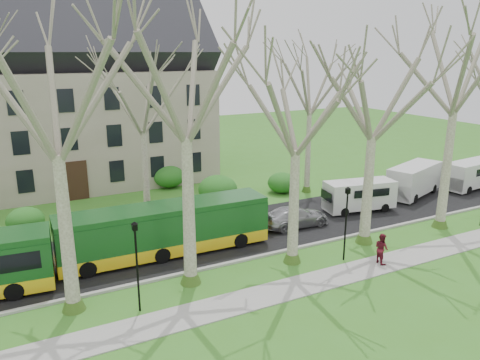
# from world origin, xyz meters

# --- Properties ---
(ground) EXTENTS (120.00, 120.00, 0.00)m
(ground) POSITION_xyz_m (0.00, 0.00, 0.00)
(ground) COLOR #397621
(ground) RESTS_ON ground
(sidewalk) EXTENTS (70.00, 2.00, 0.06)m
(sidewalk) POSITION_xyz_m (0.00, -2.50, 0.03)
(sidewalk) COLOR gray
(sidewalk) RESTS_ON ground
(road) EXTENTS (80.00, 8.00, 0.06)m
(road) POSITION_xyz_m (0.00, 5.50, 0.03)
(road) COLOR black
(road) RESTS_ON ground
(curb) EXTENTS (80.00, 0.25, 0.14)m
(curb) POSITION_xyz_m (0.00, 1.50, 0.07)
(curb) COLOR #A5A39E
(curb) RESTS_ON ground
(building) EXTENTS (26.50, 12.20, 16.00)m
(building) POSITION_xyz_m (-6.00, 24.00, 8.07)
(building) COLOR gray
(building) RESTS_ON ground
(tree_row_verge) EXTENTS (49.00, 7.00, 14.00)m
(tree_row_verge) POSITION_xyz_m (0.00, 0.30, 7.00)
(tree_row_verge) COLOR gray
(tree_row_verge) RESTS_ON ground
(tree_row_far) EXTENTS (33.00, 7.00, 12.00)m
(tree_row_far) POSITION_xyz_m (-1.33, 11.00, 6.00)
(tree_row_far) COLOR gray
(tree_row_far) RESTS_ON ground
(lamp_row) EXTENTS (36.22, 0.22, 4.30)m
(lamp_row) POSITION_xyz_m (-0.00, -1.00, 2.57)
(lamp_row) COLOR black
(lamp_row) RESTS_ON ground
(hedges) EXTENTS (30.60, 8.60, 2.00)m
(hedges) POSITION_xyz_m (-4.67, 14.00, 1.00)
(hedges) COLOR #2B611B
(hedges) RESTS_ON ground
(bus_follow) EXTENTS (12.36, 2.85, 3.07)m
(bus_follow) POSITION_xyz_m (-2.84, 4.46, 1.60)
(bus_follow) COLOR #154C1B
(bus_follow) RESTS_ON road
(sedan) EXTENTS (4.85, 2.15, 1.38)m
(sedan) POSITION_xyz_m (6.46, 4.68, 0.75)
(sedan) COLOR #9D9EA1
(sedan) RESTS_ON road
(van_a) EXTENTS (5.50, 2.85, 2.29)m
(van_a) POSITION_xyz_m (12.53, 5.21, 1.20)
(van_a) COLOR silver
(van_a) RESTS_ON road
(van_b) EXTENTS (6.30, 3.99, 2.58)m
(van_b) POSITION_xyz_m (19.15, 6.12, 1.35)
(van_b) COLOR silver
(van_b) RESTS_ON road
(van_c) EXTENTS (5.75, 2.55, 2.43)m
(van_c) POSITION_xyz_m (25.25, 5.30, 1.28)
(van_c) COLOR silver
(van_c) RESTS_ON road
(pedestrian_b) EXTENTS (0.74, 0.91, 1.76)m
(pedestrian_b) POSITION_xyz_m (7.51, -2.38, 0.94)
(pedestrian_b) COLOR maroon
(pedestrian_b) RESTS_ON sidewalk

